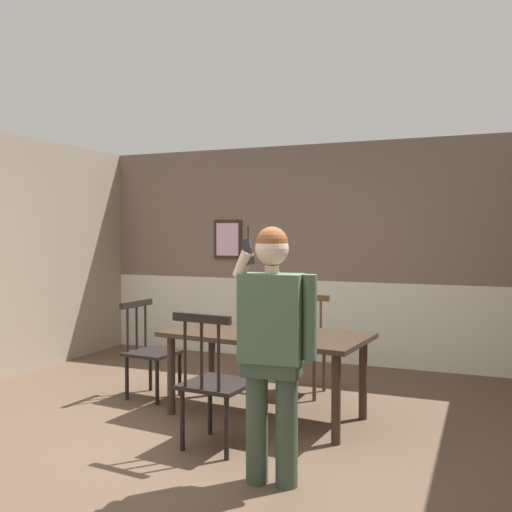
{
  "coord_description": "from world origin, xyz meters",
  "views": [
    {
      "loc": [
        2.0,
        -3.84,
        1.58
      ],
      "look_at": [
        0.51,
        -0.16,
        1.41
      ],
      "focal_mm": 40.29,
      "sensor_mm": 36.0,
      "label": 1
    }
  ],
  "objects_px": {
    "dining_table": "(266,343)",
    "chair_at_table_head": "(303,345)",
    "chair_near_window": "(150,350)",
    "person_figure": "(273,339)",
    "chair_by_doorway": "(215,382)"
  },
  "relations": [
    {
      "from": "dining_table",
      "to": "person_figure",
      "type": "relative_size",
      "value": 1.11
    },
    {
      "from": "dining_table",
      "to": "chair_at_table_head",
      "type": "xyz_separation_m",
      "value": [
        0.08,
        0.81,
        -0.16
      ]
    },
    {
      "from": "chair_at_table_head",
      "to": "chair_by_doorway",
      "type": "bearing_deg",
      "value": 83.9
    },
    {
      "from": "chair_by_doorway",
      "to": "chair_near_window",
      "type": "bearing_deg",
      "value": 146.45
    },
    {
      "from": "chair_near_window",
      "to": "person_figure",
      "type": "xyz_separation_m",
      "value": [
        1.75,
        -1.34,
        0.46
      ]
    },
    {
      "from": "chair_near_window",
      "to": "chair_by_doorway",
      "type": "bearing_deg",
      "value": 56.29
    },
    {
      "from": "chair_by_doorway",
      "to": "person_figure",
      "type": "xyz_separation_m",
      "value": [
        0.6,
        -0.4,
        0.43
      ]
    },
    {
      "from": "dining_table",
      "to": "chair_at_table_head",
      "type": "height_order",
      "value": "chair_at_table_head"
    },
    {
      "from": "chair_near_window",
      "to": "chair_by_doorway",
      "type": "xyz_separation_m",
      "value": [
        1.15,
        -0.94,
        0.04
      ]
    },
    {
      "from": "dining_table",
      "to": "chair_near_window",
      "type": "xyz_separation_m",
      "value": [
        -1.23,
        0.13,
        -0.18
      ]
    },
    {
      "from": "chair_at_table_head",
      "to": "chair_near_window",
      "type": "bearing_deg",
      "value": 27.12
    },
    {
      "from": "chair_near_window",
      "to": "dining_table",
      "type": "bearing_deg",
      "value": 89.66
    },
    {
      "from": "dining_table",
      "to": "person_figure",
      "type": "bearing_deg",
      "value": -67.05
    },
    {
      "from": "chair_by_doorway",
      "to": "person_figure",
      "type": "relative_size",
      "value": 0.62
    },
    {
      "from": "chair_by_doorway",
      "to": "dining_table",
      "type": "bearing_deg",
      "value": 89.81
    }
  ]
}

